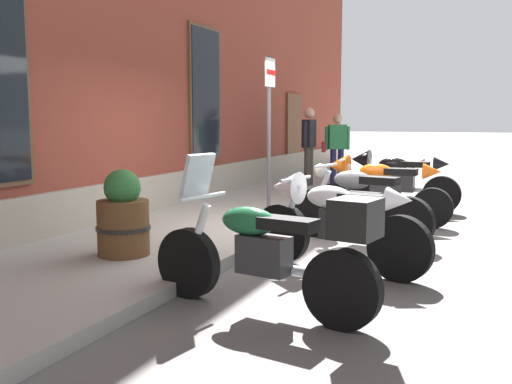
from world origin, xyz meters
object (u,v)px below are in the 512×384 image
at_px(motorcycle_green_touring, 271,250).
at_px(parking_sign, 269,113).
at_px(motorcycle_white_sport, 331,218).
at_px(motorcycle_black_sport, 394,178).
at_px(motorcycle_grey_naked, 358,205).
at_px(pedestrian_striped_shirt, 337,145).
at_px(pedestrian_dark_jacket, 309,142).
at_px(motorcycle_orange_sport, 376,187).
at_px(barrel_planter, 123,218).

distance_m(motorcycle_green_touring, parking_sign, 4.66).
xyz_separation_m(motorcycle_white_sport, motorcycle_black_sport, (4.52, 0.10, 0.01)).
distance_m(motorcycle_grey_naked, motorcycle_black_sport, 2.95).
height_order(motorcycle_grey_naked, pedestrian_striped_shirt, pedestrian_striped_shirt).
height_order(motorcycle_black_sport, parking_sign, parking_sign).
relative_size(motorcycle_green_touring, pedestrian_dark_jacket, 1.23).
height_order(motorcycle_black_sport, pedestrian_dark_jacket, pedestrian_dark_jacket).
distance_m(motorcycle_grey_naked, motorcycle_orange_sport, 1.46).
height_order(pedestrian_dark_jacket, barrel_planter, pedestrian_dark_jacket).
distance_m(motorcycle_green_touring, motorcycle_black_sport, 6.10).
relative_size(motorcycle_grey_naked, motorcycle_black_sport, 0.93).
bearing_deg(motorcycle_green_touring, pedestrian_striped_shirt, 11.52).
distance_m(motorcycle_green_touring, pedestrian_dark_jacket, 8.54).
relative_size(motorcycle_grey_naked, pedestrian_striped_shirt, 1.24).
relative_size(pedestrian_dark_jacket, barrel_planter, 1.84).
xyz_separation_m(motorcycle_green_touring, motorcycle_black_sport, (6.09, 0.03, 0.03)).
bearing_deg(barrel_planter, motorcycle_black_sport, -21.32).
bearing_deg(pedestrian_striped_shirt, pedestrian_dark_jacket, 142.27).
bearing_deg(barrel_planter, pedestrian_striped_shirt, -1.93).
relative_size(motorcycle_white_sport, pedestrian_striped_shirt, 1.27).
bearing_deg(motorcycle_white_sport, motorcycle_grey_naked, 2.68).
relative_size(motorcycle_white_sport, pedestrian_dark_jacket, 1.17).
height_order(motorcycle_green_touring, motorcycle_black_sport, motorcycle_green_touring).
xyz_separation_m(motorcycle_green_touring, pedestrian_dark_jacket, (8.21, 2.28, 0.57)).
distance_m(motorcycle_green_touring, pedestrian_striped_shirt, 9.03).
bearing_deg(motorcycle_green_touring, motorcycle_black_sport, 0.24).
height_order(parking_sign, barrel_planter, parking_sign).
distance_m(pedestrian_dark_jacket, barrel_planter, 7.38).
distance_m(motorcycle_grey_naked, pedestrian_striped_shirt, 5.99).
bearing_deg(motorcycle_grey_naked, pedestrian_striped_shirt, 17.60).
bearing_deg(motorcycle_orange_sport, motorcycle_grey_naked, -178.24).
bearing_deg(barrel_planter, motorcycle_orange_sport, -28.45).
relative_size(motorcycle_green_touring, motorcycle_black_sport, 1.01).
bearing_deg(pedestrian_striped_shirt, parking_sign, -178.31).
xyz_separation_m(motorcycle_black_sport, pedestrian_dark_jacket, (2.12, 2.26, 0.54)).
distance_m(motorcycle_orange_sport, barrel_planter, 4.26).
bearing_deg(parking_sign, barrel_planter, 173.07).
bearing_deg(motorcycle_white_sport, motorcycle_green_touring, 177.23).
distance_m(motorcycle_white_sport, motorcycle_black_sport, 4.52).
bearing_deg(motorcycle_black_sport, barrel_planter, 158.68).
relative_size(motorcycle_orange_sport, motorcycle_black_sport, 0.99).
bearing_deg(pedestrian_striped_shirt, motorcycle_white_sport, -165.49).
xyz_separation_m(motorcycle_grey_naked, barrel_planter, (-2.29, 2.07, 0.04)).
bearing_deg(motorcycle_black_sport, parking_sign, 139.20).
xyz_separation_m(motorcycle_grey_naked, motorcycle_black_sport, (2.95, 0.03, 0.08)).
bearing_deg(motorcycle_orange_sport, motorcycle_white_sport, -177.76).
bearing_deg(motorcycle_green_touring, motorcycle_white_sport, -2.77).
relative_size(pedestrian_striped_shirt, parking_sign, 0.66).
height_order(motorcycle_green_touring, pedestrian_striped_shirt, pedestrian_striped_shirt).
height_order(motorcycle_grey_naked, barrel_planter, barrel_planter).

